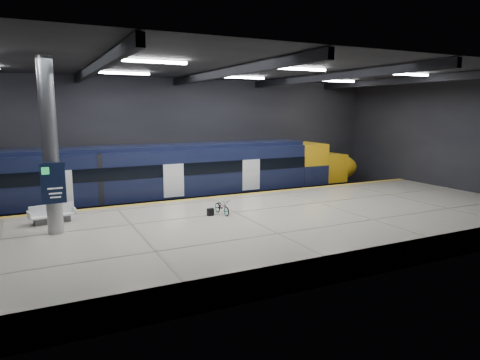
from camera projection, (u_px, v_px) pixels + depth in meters
ground at (227, 229)px, 21.75m from camera, size 30.00×30.00×0.00m
room_shell at (226, 115)px, 20.82m from camera, size 30.10×16.10×8.05m
platform at (250, 231)px, 19.44m from camera, size 30.00×11.00×1.10m
safety_strip at (207, 198)px, 24.00m from camera, size 30.00×0.40×0.01m
rails at (190, 206)px, 26.60m from camera, size 30.00×1.52×0.16m
train at (147, 178)px, 25.11m from camera, size 29.40×2.84×3.79m
bench at (52, 216)px, 18.69m from camera, size 1.99×1.08×0.83m
bicycle at (222, 207)px, 20.21m from camera, size 0.58×1.39×0.71m
pannier_bag at (210, 212)px, 19.98m from camera, size 0.32×0.21×0.35m
info_column at (50, 150)px, 16.62m from camera, size 0.90×0.78×6.90m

